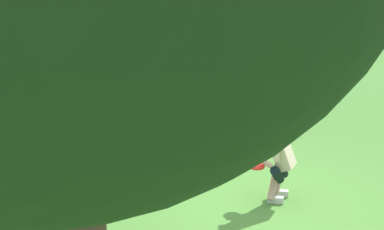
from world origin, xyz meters
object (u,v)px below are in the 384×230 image
person (280,159)px  dog (106,85)px  frisbee_flying (123,62)px  frisbee_held (256,166)px

person → dog: dog is taller
dog → frisbee_flying: (-0.35, 0.20, 0.44)m
dog → person: bearing=18.8°
frisbee_held → person: bearing=-157.8°
person → dog: 3.16m
dog → frisbee_held: size_ratio=3.56×
dog → frisbee_flying: frisbee_flying is taller
person → frisbee_flying: (2.60, -0.44, 1.39)m
dog → frisbee_flying: size_ratio=3.74×
person → frisbee_flying: 2.98m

